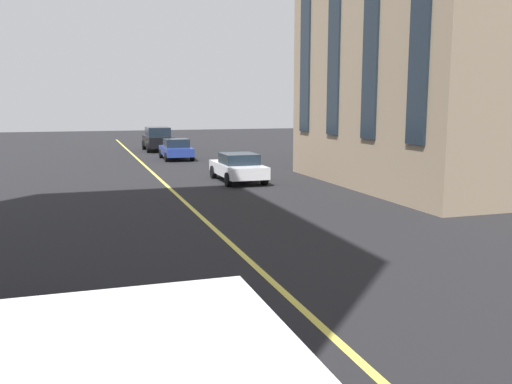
{
  "coord_description": "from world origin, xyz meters",
  "views": [
    {
      "loc": [
        0.3,
        3.72,
        3.69
      ],
      "look_at": [
        13.22,
        -0.43,
        1.52
      ],
      "focal_mm": 38.63,
      "sensor_mm": 36.0,
      "label": 1
    }
  ],
  "objects": [
    {
      "name": "lane_centre_line",
      "position": [
        20.0,
        0.0,
        0.0
      ],
      "size": [
        80.0,
        0.16,
        0.01
      ],
      "color": "#D8C64C",
      "rests_on": "ground_plane"
    },
    {
      "name": "car_white_parked_b",
      "position": [
        25.56,
        -3.48,
        0.7
      ],
      "size": [
        4.4,
        1.95,
        1.37
      ],
      "color": "silver",
      "rests_on": "ground_plane"
    },
    {
      "name": "car_blue_oncoming",
      "position": [
        37.06,
        -2.44,
        0.7
      ],
      "size": [
        3.9,
        1.89,
        1.4
      ],
      "color": "navy",
      "rests_on": "ground_plane"
    },
    {
      "name": "car_black_far",
      "position": [
        44.43,
        -2.24,
        0.97
      ],
      "size": [
        4.7,
        2.14,
        1.88
      ],
      "color": "black",
      "rests_on": "ground_plane"
    },
    {
      "name": "building_right_near",
      "position": [
        21.9,
        -13.2,
        8.19
      ],
      "size": [
        13.29,
        11.52,
        16.37
      ],
      "color": "gray",
      "rests_on": "ground_plane"
    }
  ]
}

